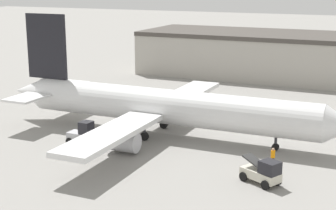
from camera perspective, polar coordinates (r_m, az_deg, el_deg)
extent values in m
plane|color=gray|center=(55.50, 0.00, -3.45)|extent=(400.00, 400.00, 0.00)
cube|color=#ADA89E|center=(88.86, 16.37, 4.82)|extent=(60.40, 16.06, 6.84)
cube|color=#47423D|center=(88.38, 16.54, 7.24)|extent=(60.40, 16.38, 0.70)
cylinder|color=silver|center=(54.62, 0.00, -0.19)|extent=(32.33, 4.09, 3.73)
cone|color=silver|center=(64.06, -15.03, 1.43)|extent=(4.14, 3.58, 3.54)
cube|color=silver|center=(63.57, 2.04, 1.21)|extent=(3.87, 14.59, 0.50)
cube|color=silver|center=(47.69, -6.28, -3.19)|extent=(3.87, 14.59, 0.50)
cylinder|color=#B7B7BC|center=(61.93, 1.27, -0.44)|extent=(3.04, 1.99, 1.96)
cylinder|color=#B7B7BC|center=(49.90, -4.98, -4.04)|extent=(3.04, 1.99, 1.96)
cube|color=black|center=(61.41, -13.31, 6.34)|extent=(5.25, 0.42, 7.50)
cube|color=silver|center=(65.51, -10.90, 2.26)|extent=(3.40, 4.51, 0.24)
cube|color=silver|center=(59.15, -15.42, 0.77)|extent=(3.40, 4.51, 0.24)
cylinder|color=#38383D|center=(51.86, 11.84, -4.21)|extent=(0.28, 0.28, 1.39)
cylinder|color=black|center=(51.97, 11.82, -4.57)|extent=(0.70, 0.36, 0.70)
cylinder|color=#38383D|center=(53.87, -2.63, -3.23)|extent=(0.28, 0.28, 1.39)
cylinder|color=black|center=(53.95, -2.62, -3.48)|extent=(0.90, 0.36, 0.90)
cylinder|color=#38383D|center=(58.06, -0.48, -1.95)|extent=(0.28, 0.28, 1.39)
cylinder|color=black|center=(58.13, -0.48, -2.19)|extent=(0.90, 0.36, 0.90)
cylinder|color=#1E2338|center=(47.56, 11.51, -6.21)|extent=(0.28, 0.28, 0.85)
cylinder|color=orange|center=(47.31, 11.55, -5.35)|extent=(0.39, 0.39, 0.67)
sphere|color=tan|center=(47.16, 11.58, -4.82)|extent=(0.25, 0.25, 0.25)
cube|color=#B2B2B7|center=(53.34, -9.65, -3.47)|extent=(2.67, 1.52, 0.87)
cube|color=black|center=(52.61, -9.06, -2.48)|extent=(1.20, 1.32, 1.25)
cylinder|color=black|center=(52.41, -9.29, -4.27)|extent=(0.76, 0.31, 0.75)
cylinder|color=black|center=(53.49, -8.39, -3.86)|extent=(0.76, 0.31, 0.75)
cylinder|color=black|center=(53.47, -10.88, -3.97)|extent=(0.76, 0.31, 0.75)
cylinder|color=black|center=(54.54, -9.97, -3.58)|extent=(0.76, 0.31, 0.75)
cube|color=beige|center=(43.57, 10.21, -7.58)|extent=(3.69, 2.80, 0.73)
cube|color=black|center=(42.69, 11.23, -6.81)|extent=(1.92, 1.84, 1.05)
cube|color=#333333|center=(43.60, 9.65, -6.18)|extent=(2.34, 1.84, 0.80)
cylinder|color=black|center=(42.48, 10.76, -8.71)|extent=(0.82, 0.59, 0.78)
cylinder|color=black|center=(43.54, 12.01, -8.20)|extent=(0.82, 0.59, 0.78)
cylinder|color=black|center=(43.91, 8.37, -7.85)|extent=(0.82, 0.59, 0.78)
cylinder|color=black|center=(44.94, 9.65, -7.38)|extent=(0.82, 0.59, 0.78)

